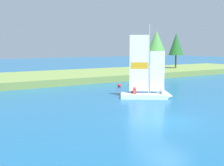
# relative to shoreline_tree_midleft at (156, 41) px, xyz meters

# --- Properties ---
(ground_plane) EXTENTS (200.00, 200.00, 0.00)m
(ground_plane) POSITION_rel_shoreline_tree_midleft_xyz_m (-18.34, -22.12, -5.24)
(ground_plane) COLOR #195684
(shore_bank) EXTENTS (80.00, 12.58, 0.80)m
(shore_bank) POSITION_rel_shoreline_tree_midleft_xyz_m (-18.34, 1.72, -4.84)
(shore_bank) COLOR olive
(shore_bank) RESTS_ON ground
(shoreline_tree_midleft) EXTENTS (2.76, 2.76, 6.08)m
(shoreline_tree_midleft) POSITION_rel_shoreline_tree_midleft_xyz_m (0.00, 0.00, 0.00)
(shoreline_tree_midleft) COLOR brown
(shoreline_tree_midleft) RESTS_ON shore_bank
(shoreline_tree_centre) EXTENTS (2.42, 2.42, 5.91)m
(shoreline_tree_centre) POSITION_rel_shoreline_tree_midleft_xyz_m (5.25, 1.02, -0.41)
(shoreline_tree_centre) COLOR brown
(shoreline_tree_centre) RESTS_ON shore_bank
(sailboat) EXTENTS (4.46, 3.84, 6.78)m
(sailboat) POSITION_rel_shoreline_tree_midleft_xyz_m (-14.07, -15.76, -4.81)
(sailboat) COLOR silver
(sailboat) RESTS_ON ground
(channel_buoy) EXTENTS (0.38, 0.38, 0.38)m
(channel_buoy) POSITION_rel_shoreline_tree_midleft_xyz_m (-12.65, -8.47, -5.05)
(channel_buoy) COLOR red
(channel_buoy) RESTS_ON ground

